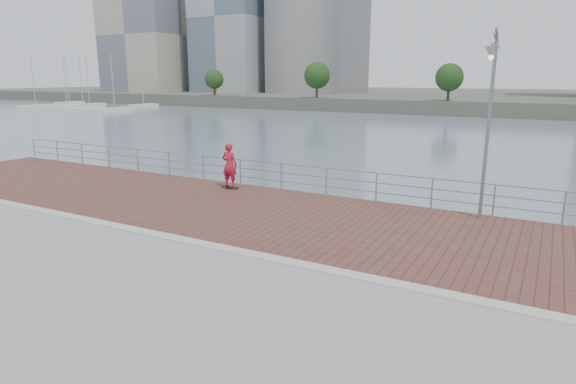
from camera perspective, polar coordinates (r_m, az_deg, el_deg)
The scene contains 10 objects.
water at distance 13.68m, azimuth -4.20°, elevation -15.33°, with size 400.00×400.00×0.00m, color slate.
brick_lane at distance 15.80m, azimuth 2.81°, elevation -3.36°, with size 40.00×6.80×0.02m, color brown.
curb at distance 12.83m, azimuth -4.36°, elevation -7.37°, with size 40.00×0.40×0.06m, color #B7B5AD.
far_shore at distance 132.76m, azimuth 26.47°, elevation 9.86°, with size 320.00×95.00×2.50m, color #4C5142.
guardrail at distance 18.65m, azimuth 7.45°, elevation 1.33°, with size 39.06×0.06×1.13m.
street_lamp at distance 16.18m, azimuth 22.80°, elevation 10.67°, with size 0.42×1.22×5.74m.
skateboard at distance 20.23m, azimuth -6.87°, elevation 0.56°, with size 0.76×0.26×0.09m.
skateboarder at distance 20.04m, azimuth -6.95°, elevation 3.18°, with size 0.67×0.44×1.84m, color red.
shoreline_trees at distance 87.81m, azimuth 21.64°, elevation 12.57°, with size 109.54×5.12×6.83m.
marina at distance 112.08m, azimuth -22.81°, elevation 9.40°, with size 29.35×21.46×10.95m.
Camera 1 is at (6.63, -9.99, 4.60)m, focal length 30.00 mm.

